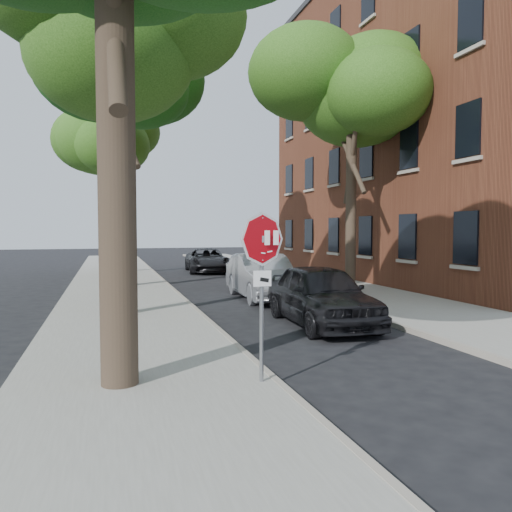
{
  "coord_description": "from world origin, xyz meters",
  "views": [
    {
      "loc": [
        -2.96,
        -7.24,
        2.47
      ],
      "look_at": [
        -0.72,
        0.22,
        2.05
      ],
      "focal_mm": 35.0,
      "sensor_mm": 36.0,
      "label": 1
    }
  ],
  "objects_px": {
    "apartment_building": "(459,126)",
    "car_d": "(207,260)",
    "tree_mid_b": "(118,94)",
    "car_a": "(321,295)",
    "tree_mid_a": "(116,40)",
    "tree_right": "(350,104)",
    "car_b": "(262,277)",
    "tree_far": "(110,142)",
    "stop_sign": "(262,263)"
  },
  "relations": [
    {
      "from": "apartment_building",
      "to": "car_a",
      "type": "distance_m",
      "value": 16.55
    },
    {
      "from": "car_a",
      "to": "car_d",
      "type": "relative_size",
      "value": 0.94
    },
    {
      "from": "tree_far",
      "to": "car_d",
      "type": "relative_size",
      "value": 1.9
    },
    {
      "from": "tree_mid_a",
      "to": "car_b",
      "type": "bearing_deg",
      "value": 26.17
    },
    {
      "from": "tree_far",
      "to": "car_a",
      "type": "bearing_deg",
      "value": -73.12
    },
    {
      "from": "car_b",
      "to": "tree_mid_a",
      "type": "bearing_deg",
      "value": -152.2
    },
    {
      "from": "tree_far",
      "to": "tree_mid_a",
      "type": "bearing_deg",
      "value": -89.6
    },
    {
      "from": "apartment_building",
      "to": "car_a",
      "type": "xyz_separation_m",
      "value": [
        -11.68,
        -9.49,
        -6.86
      ]
    },
    {
      "from": "stop_sign",
      "to": "tree_mid_a",
      "type": "bearing_deg",
      "value": 105.07
    },
    {
      "from": "stop_sign",
      "to": "car_d",
      "type": "height_order",
      "value": "stop_sign"
    },
    {
      "from": "apartment_building",
      "to": "car_d",
      "type": "relative_size",
      "value": 4.11
    },
    {
      "from": "apartment_building",
      "to": "tree_mid_a",
      "type": "distance_m",
      "value": 17.99
    },
    {
      "from": "car_d",
      "to": "apartment_building",
      "type": "bearing_deg",
      "value": -27.41
    },
    {
      "from": "apartment_building",
      "to": "stop_sign",
      "type": "relative_size",
      "value": 7.74
    },
    {
      "from": "tree_mid_a",
      "to": "car_a",
      "type": "height_order",
      "value": "tree_mid_a"
    },
    {
      "from": "stop_sign",
      "to": "car_b",
      "type": "bearing_deg",
      "value": 72.55
    },
    {
      "from": "tree_right",
      "to": "car_a",
      "type": "height_order",
      "value": "tree_right"
    },
    {
      "from": "apartment_building",
      "to": "tree_far",
      "type": "bearing_deg",
      "value": 156.96
    },
    {
      "from": "car_a",
      "to": "car_b",
      "type": "xyz_separation_m",
      "value": [
        -0.01,
        5.03,
        0.01
      ]
    },
    {
      "from": "tree_right",
      "to": "tree_mid_a",
      "type": "bearing_deg",
      "value": -160.81
    },
    {
      "from": "tree_right",
      "to": "car_d",
      "type": "xyz_separation_m",
      "value": [
        -3.38,
        10.96,
        -6.53
      ]
    },
    {
      "from": "apartment_building",
      "to": "car_b",
      "type": "relative_size",
      "value": 4.18
    },
    {
      "from": "tree_far",
      "to": "tree_right",
      "type": "xyz_separation_m",
      "value": [
        8.7,
        -11.0,
        0.0
      ]
    },
    {
      "from": "car_a",
      "to": "tree_far",
      "type": "bearing_deg",
      "value": 109.15
    },
    {
      "from": "apartment_building",
      "to": "tree_far",
      "type": "xyz_separation_m",
      "value": [
        -16.72,
        7.11,
        -0.44
      ]
    },
    {
      "from": "tree_mid_a",
      "to": "car_a",
      "type": "bearing_deg",
      "value": -27.86
    },
    {
      "from": "stop_sign",
      "to": "car_d",
      "type": "xyz_separation_m",
      "value": [
        3.3,
        21.09,
        -1.27
      ]
    },
    {
      "from": "tree_mid_a",
      "to": "tree_far",
      "type": "bearing_deg",
      "value": 90.4
    },
    {
      "from": "stop_sign",
      "to": "tree_right",
      "type": "xyz_separation_m",
      "value": [
        6.68,
        10.14,
        5.26
      ]
    },
    {
      "from": "tree_mid_a",
      "to": "tree_far",
      "type": "relative_size",
      "value": 1.06
    },
    {
      "from": "stop_sign",
      "to": "tree_far",
      "type": "relative_size",
      "value": 0.28
    },
    {
      "from": "stop_sign",
      "to": "tree_mid_b",
      "type": "xyz_separation_m",
      "value": [
        -1.72,
        14.15,
        6.05
      ]
    },
    {
      "from": "stop_sign",
      "to": "tree_mid_a",
      "type": "height_order",
      "value": "tree_mid_a"
    },
    {
      "from": "tree_mid_a",
      "to": "tree_right",
      "type": "xyz_separation_m",
      "value": [
        8.6,
        2.99,
        -0.39
      ]
    },
    {
      "from": "tree_mid_b",
      "to": "tree_right",
      "type": "distance_m",
      "value": 9.34
    },
    {
      "from": "tree_far",
      "to": "car_d",
      "type": "bearing_deg",
      "value": -0.45
    },
    {
      "from": "tree_mid_a",
      "to": "tree_mid_b",
      "type": "relative_size",
      "value": 0.95
    },
    {
      "from": "apartment_building",
      "to": "car_b",
      "type": "bearing_deg",
      "value": -159.12
    },
    {
      "from": "car_b",
      "to": "stop_sign",
      "type": "bearing_deg",
      "value": -105.82
    },
    {
      "from": "tree_far",
      "to": "tree_right",
      "type": "distance_m",
      "value": 14.02
    },
    {
      "from": "apartment_building",
      "to": "car_a",
      "type": "relative_size",
      "value": 4.36
    },
    {
      "from": "apartment_building",
      "to": "car_d",
      "type": "xyz_separation_m",
      "value": [
        -11.4,
        7.07,
        -6.97
      ]
    },
    {
      "from": "tree_right",
      "to": "car_b",
      "type": "height_order",
      "value": "tree_right"
    },
    {
      "from": "stop_sign",
      "to": "car_b",
      "type": "xyz_separation_m",
      "value": [
        3.01,
        9.56,
        -1.15
      ]
    },
    {
      "from": "tree_right",
      "to": "car_d",
      "type": "distance_m",
      "value": 13.2
    },
    {
      "from": "tree_far",
      "to": "apartment_building",
      "type": "bearing_deg",
      "value": -23.04
    },
    {
      "from": "stop_sign",
      "to": "tree_mid_b",
      "type": "height_order",
      "value": "tree_mid_b"
    },
    {
      "from": "car_a",
      "to": "car_b",
      "type": "relative_size",
      "value": 0.96
    },
    {
      "from": "tree_right",
      "to": "car_b",
      "type": "bearing_deg",
      "value": -171.14
    },
    {
      "from": "tree_mid_b",
      "to": "car_a",
      "type": "relative_size",
      "value": 2.24
    }
  ]
}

